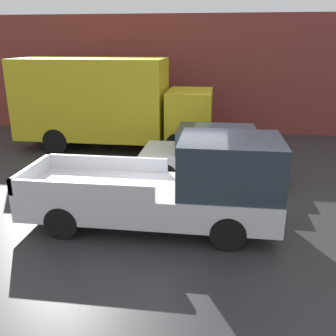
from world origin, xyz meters
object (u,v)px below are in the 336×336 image
newspaper_box (165,122)px  delivery_truck (107,101)px  pickup_truck (176,186)px  car (213,153)px

newspaper_box → delivery_truck: bearing=-123.6°
pickup_truck → car: 3.42m
car → delivery_truck: 5.37m
car → newspaper_box: bearing=111.2°
pickup_truck → delivery_truck: size_ratio=0.76×
pickup_truck → car: (0.76, 3.33, -0.17)m
delivery_truck → newspaper_box: 3.70m
delivery_truck → newspaper_box: delivery_truck is taller
delivery_truck → car: bearing=-36.5°
car → delivery_truck: bearing=143.5°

